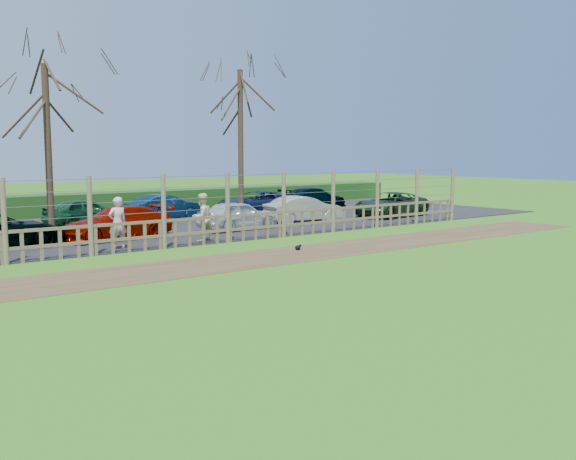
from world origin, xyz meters
TOP-DOWN VIEW (x-y plane):
  - ground at (0.00, 0.00)m, footprint 120.00×120.00m
  - dirt_strip at (0.00, 4.50)m, footprint 34.00×2.80m
  - asphalt at (0.00, 14.50)m, footprint 44.00×13.00m
  - hedge at (0.00, 21.50)m, footprint 46.00×2.00m
  - fence at (0.00, 8.00)m, footprint 30.16×0.16m
  - tree_mid at (-2.00, 13.50)m, footprint 4.80×4.80m
  - tree_right at (7.00, 14.00)m, footprint 4.80×4.80m
  - visitor_a at (-1.31, 8.75)m, footprint 0.65×0.45m
  - visitor_b at (1.81, 8.63)m, footprint 0.96×0.82m
  - crow at (3.37, 5.05)m, footprint 0.24×0.18m
  - car_3 at (-0.39, 11.03)m, footprint 4.27×2.04m
  - car_4 at (4.73, 10.79)m, footprint 3.64×1.73m
  - car_5 at (8.60, 11.28)m, footprint 3.77×1.72m
  - car_6 at (13.70, 10.72)m, footprint 4.53×2.50m
  - car_10 at (0.24, 16.06)m, footprint 3.64×1.75m
  - car_11 at (4.04, 16.01)m, footprint 3.74×1.59m
  - car_12 at (8.99, 15.63)m, footprint 4.44×2.27m
  - car_13 at (13.36, 16.29)m, footprint 4.22×1.92m

SIDE VIEW (x-z plane):
  - ground at x=0.00m, z-range 0.00..0.00m
  - dirt_strip at x=0.00m, z-range 0.00..0.01m
  - asphalt at x=0.00m, z-range 0.00..0.04m
  - crow at x=3.37m, z-range 0.00..0.19m
  - hedge at x=0.00m, z-range 0.00..1.10m
  - car_3 at x=-0.39m, z-range 0.04..1.24m
  - car_4 at x=4.73m, z-range 0.04..1.24m
  - car_5 at x=8.60m, z-range 0.04..1.24m
  - car_6 at x=13.70m, z-range 0.04..1.24m
  - car_10 at x=0.24m, z-range 0.04..1.24m
  - car_11 at x=4.04m, z-range 0.04..1.24m
  - car_12 at x=8.99m, z-range 0.04..1.24m
  - car_13 at x=13.36m, z-range 0.04..1.24m
  - fence at x=0.00m, z-range -0.45..2.05m
  - visitor_a at x=-1.31m, z-range 0.04..1.76m
  - visitor_b at x=1.81m, z-range 0.04..1.76m
  - tree_mid at x=-2.00m, z-range 1.45..8.28m
  - tree_right at x=7.00m, z-range 1.57..8.92m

